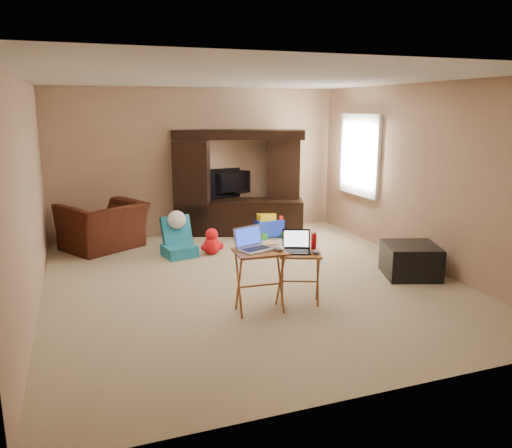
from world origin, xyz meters
name	(u,v)px	position (x,y,z in m)	size (l,w,h in m)	color
floor	(251,282)	(0.00, 0.00, 0.00)	(5.50, 5.50, 0.00)	tan
ceiling	(250,78)	(0.00, 0.00, 2.50)	(5.50, 5.50, 0.00)	silver
wall_back	(198,162)	(0.00, 2.75, 1.25)	(5.00, 5.00, 0.00)	tan
wall_front	(377,239)	(0.00, -2.75, 1.25)	(5.00, 5.00, 0.00)	tan
wall_left	(27,197)	(-2.50, 0.00, 1.25)	(5.50, 5.50, 0.00)	tan
wall_right	(421,175)	(2.50, 0.00, 1.25)	(5.50, 5.50, 0.00)	tan
window_pane	(361,155)	(2.48, 1.55, 1.40)	(1.20, 1.20, 0.00)	white
window_frame	(360,155)	(2.46, 1.55, 1.40)	(0.06, 1.14, 1.34)	white
entertainment_center	(239,183)	(0.64, 2.44, 0.90)	(2.21, 0.55, 1.81)	black
television	(235,183)	(0.64, 2.66, 0.87)	(0.92, 0.12, 0.53)	black
recliner	(103,226)	(-1.66, 2.23, 0.37)	(1.13, 0.98, 0.73)	#40170D
child_rocker	(179,237)	(-0.64, 1.41, 0.30)	(0.45, 0.51, 0.60)	#19728E
plush_toy	(212,241)	(-0.15, 1.37, 0.20)	(0.37, 0.30, 0.41)	red
push_toy	(271,224)	(1.08, 2.05, 0.22)	(0.57, 0.41, 0.43)	blue
ottoman	(410,260)	(2.05, -0.50, 0.21)	(0.66, 0.66, 0.43)	black
tray_table_left	(260,281)	(-0.22, -0.93, 0.34)	(0.53, 0.42, 0.69)	#A95B29
tray_table_right	(300,278)	(0.29, -0.86, 0.30)	(0.46, 0.37, 0.60)	#974C24
laptop_left	(256,239)	(-0.25, -0.90, 0.81)	(0.36, 0.29, 0.24)	#B0B0B5
laptop_right	(297,242)	(0.25, -0.84, 0.72)	(0.31, 0.26, 0.24)	black
mouse_left	(279,248)	(-0.03, -1.00, 0.72)	(0.09, 0.14, 0.06)	silver
mouse_right	(316,252)	(0.42, -0.98, 0.62)	(0.08, 0.12, 0.05)	#414146
water_bottle	(314,241)	(0.49, -0.78, 0.69)	(0.06, 0.06, 0.18)	#BA0B10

